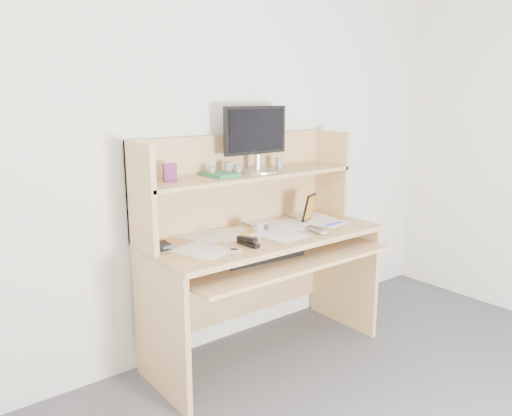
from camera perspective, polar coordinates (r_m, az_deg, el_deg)
back_wall at (r=3.03m, az=-2.77°, el=7.49°), size 3.60×0.04×2.50m
desk at (r=2.95m, az=0.04°, el=-3.66°), size 1.40×0.70×1.30m
paper_clutter at (r=2.87m, az=1.04°, el=-2.89°), size 1.32×0.54×0.01m
keyboard at (r=2.75m, az=0.59°, el=-5.50°), size 0.48×0.20×0.03m
tv_remote at (r=2.92m, az=6.85°, el=-2.48°), size 0.07×0.16×0.02m
flip_phone at (r=2.51m, az=-2.70°, el=-4.83°), size 0.08×0.09×0.02m
stapler at (r=2.63m, az=-0.90°, el=-3.77°), size 0.05×0.15×0.04m
wallet at (r=2.63m, az=-11.06°, el=-4.23°), size 0.11×0.09×0.03m
sticky_note_pad at (r=2.87m, az=-0.81°, el=-2.86°), size 0.08×0.08×0.01m
digital_camera at (r=2.87m, az=0.53°, el=-2.22°), size 0.10×0.05×0.06m
game_case at (r=3.14m, az=6.07°, el=0.06°), size 0.12×0.06×0.17m
blue_pen at (r=3.09m, az=8.84°, el=-1.79°), size 0.15×0.02×0.01m
card_box at (r=2.66m, az=-9.81°, el=4.00°), size 0.07×0.03×0.10m
shelf_book at (r=2.82m, az=-4.21°, el=3.85°), size 0.16×0.22×0.02m
chip_stack_a at (r=2.82m, az=-5.09°, el=4.20°), size 0.05×0.05×0.06m
chip_stack_b at (r=2.88m, az=-3.23°, el=4.54°), size 0.06×0.06×0.07m
chip_stack_c at (r=2.89m, az=-2.09°, el=4.42°), size 0.05×0.05×0.05m
chip_stack_d at (r=3.07m, az=2.65°, el=5.07°), size 0.05×0.05×0.07m
monitor at (r=2.96m, az=0.01°, el=8.09°), size 0.45×0.22×0.39m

